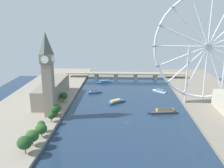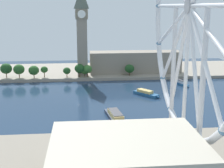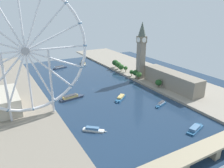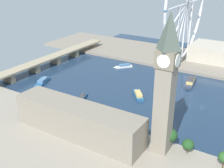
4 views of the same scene
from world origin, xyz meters
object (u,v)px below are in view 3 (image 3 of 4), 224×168
at_px(tour_boat_4, 94,130).
at_px(tour_boat_3, 161,104).
at_px(river_bridge, 196,154).
at_px(ferris_wheel, 25,51).
at_px(tour_boat_0, 60,67).
at_px(tour_boat_6, 120,98).
at_px(tour_boat_5, 195,129).
at_px(parliament_block, 172,80).
at_px(clock_tower, 141,50).
at_px(tour_boat_1, 71,97).
at_px(tour_boat_2, 83,63).

bearing_deg(tour_boat_4, tour_boat_3, 48.02).
distance_m(river_bridge, tour_boat_4, 93.99).
relative_size(ferris_wheel, tour_boat_4, 6.54).
bearing_deg(tour_boat_0, tour_boat_6, -96.67).
height_order(ferris_wheel, tour_boat_0, ferris_wheel).
height_order(ferris_wheel, river_bridge, ferris_wheel).
relative_size(tour_boat_4, tour_boat_5, 0.72).
bearing_deg(tour_boat_3, parliament_block, -164.74).
bearing_deg(tour_boat_6, clock_tower, 178.69).
xyz_separation_m(tour_boat_1, tour_boat_3, (-88.04, 72.49, -0.39)).
relative_size(river_bridge, tour_boat_3, 9.77).
distance_m(clock_tower, tour_boat_5, 165.86).
distance_m(ferris_wheel, tour_boat_5, 181.55).
distance_m(tour_boat_0, tour_boat_6, 187.28).
bearing_deg(tour_boat_4, ferris_wheel, 170.49).
bearing_deg(parliament_block, ferris_wheel, -2.17).
bearing_deg(tour_boat_1, tour_boat_0, 70.72).
distance_m(tour_boat_0, tour_boat_1, 156.44).
bearing_deg(parliament_block, tour_boat_0, -60.26).
distance_m(parliament_block, tour_boat_2, 207.23).
xyz_separation_m(clock_tower, tour_boat_0, (94.73, -132.92, -47.43)).
height_order(ferris_wheel, tour_boat_6, ferris_wheel).
height_order(river_bridge, tour_boat_5, river_bridge).
height_order(tour_boat_1, tour_boat_3, tour_boat_1).
bearing_deg(clock_tower, river_bridge, 65.75).
distance_m(tour_boat_0, tour_boat_4, 240.56).
relative_size(parliament_block, river_bridge, 0.46).
xyz_separation_m(tour_boat_1, tour_boat_5, (-79.57, 131.62, -0.54)).
bearing_deg(tour_boat_6, tour_boat_0, -120.71).
distance_m(parliament_block, ferris_wheel, 200.48).
xyz_separation_m(parliament_block, ferris_wheel, (191.60, -7.25, 58.57)).
bearing_deg(tour_boat_5, tour_boat_4, 133.31).
height_order(ferris_wheel, tour_boat_5, ferris_wheel).
distance_m(river_bridge, tour_boat_2, 329.21).
bearing_deg(tour_boat_5, tour_boat_0, 81.71).
height_order(tour_boat_0, tour_boat_2, tour_boat_2).
bearing_deg(ferris_wheel, tour_boat_1, -150.84).
xyz_separation_m(ferris_wheel, tour_boat_0, (-83.08, -182.67, -70.88)).
xyz_separation_m(tour_boat_3, tour_boat_6, (32.76, -40.25, -0.07)).
height_order(tour_boat_4, tour_boat_5, tour_boat_5).
relative_size(tour_boat_3, tour_boat_5, 0.77).
bearing_deg(tour_boat_2, river_bridge, 7.26).
xyz_separation_m(tour_boat_2, tour_boat_6, (28.74, 195.14, -0.57)).
relative_size(tour_boat_2, tour_boat_3, 1.55).
height_order(tour_boat_3, tour_boat_5, tour_boat_3).
bearing_deg(clock_tower, tour_boat_2, -73.80).
relative_size(river_bridge, tour_boat_2, 6.31).
bearing_deg(ferris_wheel, tour_boat_0, -114.46).
bearing_deg(tour_boat_4, tour_boat_2, 110.77).
distance_m(tour_boat_2, tour_boat_4, 263.37).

